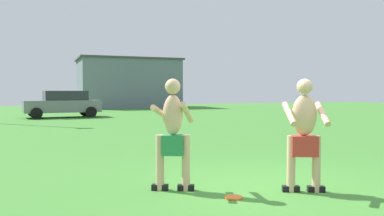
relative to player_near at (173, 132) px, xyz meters
name	(u,v)px	position (x,y,z in m)	size (l,w,h in m)	color
ground_plane	(271,188)	(1.51, -0.43, -0.92)	(80.00, 80.00, 0.00)	#428433
player_near	(173,132)	(0.00, 0.00, 0.00)	(0.81, 0.69, 1.74)	black
player_in_red	(304,132)	(1.84, -0.82, 0.01)	(0.75, 0.76, 1.74)	black
frisbee	(234,197)	(0.67, -0.76, -0.91)	(0.27, 0.27, 0.03)	orange
car_gray_mid_lot	(63,104)	(-0.67, 18.74, -0.09)	(4.46, 2.39, 1.58)	slate
outbuilding_behind_lot	(128,83)	(5.99, 31.89, 1.41)	(9.39, 6.49, 4.64)	slate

